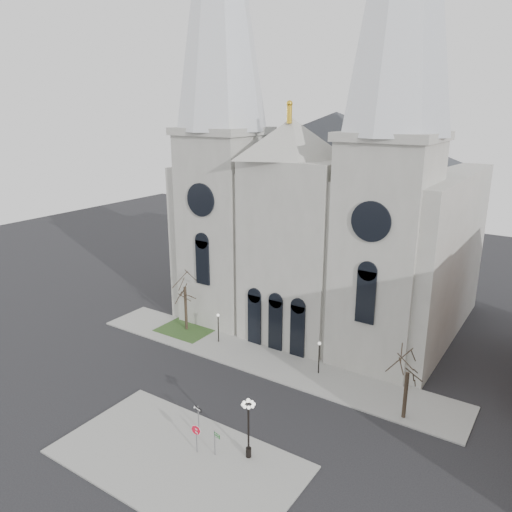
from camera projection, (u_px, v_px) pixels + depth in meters
The scene contains 13 objects.
ground at pixel (191, 413), 41.60m from camera, with size 160.00×160.00×0.00m, color black.
sidewalk_near at pixel (178, 459), 36.00m from camera, with size 18.00×10.00×0.14m, color gray.
sidewalk_far at pixel (263, 359), 50.36m from camera, with size 40.00×6.00×0.14m, color gray.
grass_patch at pixel (187, 329), 56.99m from camera, with size 6.00×5.00×0.18m, color #2A481F.
cathedral at pixel (322, 164), 54.57m from camera, with size 33.00×26.66×54.00m.
tree_left at pixel (185, 284), 55.42m from camera, with size 3.20×3.20×7.50m.
tree_right at pixel (408, 370), 39.56m from camera, with size 3.20×3.20×6.00m.
ped_lamp_left at pixel (218, 323), 53.30m from camera, with size 0.32×0.32×3.26m.
ped_lamp_right at pixel (319, 352), 46.94m from camera, with size 0.32×0.32×3.26m.
stop_sign at pixel (196, 433), 36.20m from camera, with size 0.80×0.23×2.28m.
globe_lamp at pixel (248, 421), 35.29m from camera, with size 1.14×1.14×4.81m.
one_way_sign at pixel (198, 413), 38.96m from camera, with size 0.87×0.23×2.01m.
street_name_sign at pixel (215, 441), 35.95m from camera, with size 0.64×0.19×2.04m.
Camera 1 is at (24.48, -27.11, 24.43)m, focal length 35.00 mm.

